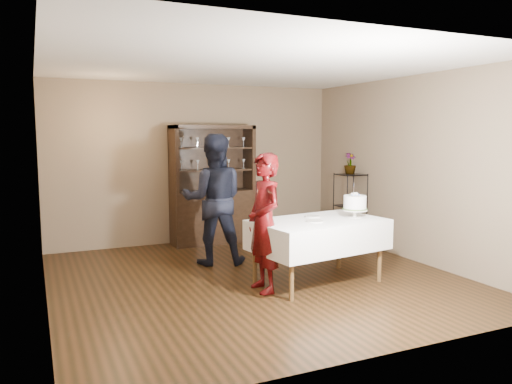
% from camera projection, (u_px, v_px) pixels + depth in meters
% --- Properties ---
extents(floor, '(5.00, 5.00, 0.00)m').
position_uv_depth(floor, '(256.00, 278.00, 6.46)').
color(floor, black).
rests_on(floor, ground).
extents(ceiling, '(5.00, 5.00, 0.00)m').
position_uv_depth(ceiling, '(256.00, 65.00, 6.14)').
color(ceiling, silver).
rests_on(ceiling, back_wall).
extents(back_wall, '(5.00, 0.02, 2.70)m').
position_uv_depth(back_wall, '(196.00, 164.00, 8.57)').
color(back_wall, brown).
rests_on(back_wall, floor).
extents(wall_left, '(0.02, 5.00, 2.70)m').
position_uv_depth(wall_left, '(41.00, 182.00, 5.28)').
color(wall_left, brown).
rests_on(wall_left, floor).
extents(wall_right, '(0.02, 5.00, 2.70)m').
position_uv_depth(wall_right, '(411.00, 169.00, 7.32)').
color(wall_right, brown).
rests_on(wall_right, floor).
extents(china_hutch, '(1.40, 0.48, 2.00)m').
position_uv_depth(china_hutch, '(213.00, 204.00, 8.50)').
color(china_hutch, black).
rests_on(china_hutch, floor).
extents(plant_etagere, '(0.42, 0.42, 1.20)m').
position_uv_depth(plant_etagere, '(350.00, 206.00, 8.40)').
color(plant_etagere, black).
rests_on(plant_etagere, floor).
extents(cake_table, '(1.72, 1.20, 0.80)m').
position_uv_depth(cake_table, '(318.00, 235.00, 6.20)').
color(cake_table, silver).
rests_on(cake_table, floor).
extents(woman, '(0.40, 0.60, 1.64)m').
position_uv_depth(woman, '(264.00, 223.00, 5.86)').
color(woman, '#350408').
rests_on(woman, floor).
extents(man, '(1.08, 0.95, 1.86)m').
position_uv_depth(man, '(214.00, 199.00, 7.09)').
color(man, black).
rests_on(man, floor).
extents(cake, '(0.37, 0.37, 0.44)m').
position_uv_depth(cake, '(355.00, 204.00, 6.34)').
color(cake, silver).
rests_on(cake, cake_table).
extents(plate_near, '(0.26, 0.26, 0.01)m').
position_uv_depth(plate_near, '(315.00, 221.00, 6.03)').
color(plate_near, silver).
rests_on(plate_near, cake_table).
extents(plate_far, '(0.25, 0.25, 0.01)m').
position_uv_depth(plate_far, '(312.00, 216.00, 6.39)').
color(plate_far, silver).
rests_on(plate_far, cake_table).
extents(potted_plant, '(0.21, 0.21, 0.35)m').
position_uv_depth(potted_plant, '(350.00, 164.00, 8.34)').
color(potted_plant, '#4A6831').
rests_on(potted_plant, plant_etagere).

